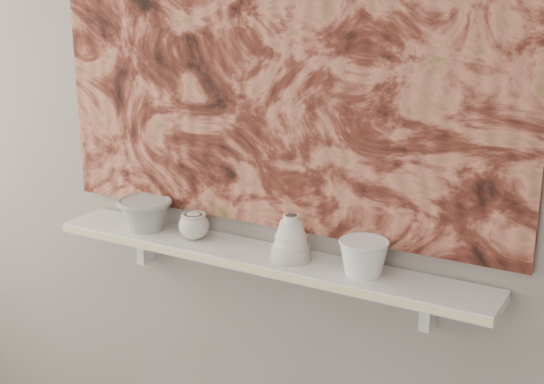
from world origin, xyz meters
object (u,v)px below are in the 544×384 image
Objects in this scene: cup_cream at (194,226)px; bell_vessel at (291,237)px; bowl_grey at (145,214)px; shelf at (262,258)px; bowl_white at (364,257)px; painting at (275,40)px.

bell_vessel is at bearing 0.00° from cup_cream.
shelf is at bearing 0.00° from bowl_grey.
bowl_grey is 0.75m from bowl_white.
bowl_grey is 0.53m from bell_vessel.
bowl_grey is 1.88× the size of cup_cream.
bell_vessel is (0.10, -0.08, -0.54)m from painting.
painting is 10.89× the size of bowl_white.
bowl_grey is at bearing 180.00° from shelf.
bell_vessel reaches higher than shelf.
painting reaches higher than bowl_grey.
bowl_grey reaches higher than bowl_white.
painting is 0.56m from bell_vessel.
shelf is 0.13m from bell_vessel.
painting is at bearing 10.58° from bowl_grey.
shelf is at bearing 180.00° from bowl_white.
bell_vessel reaches higher than bowl_white.
cup_cream is 0.56m from bowl_white.
shelf is at bearing 0.00° from cup_cream.
bell_vessel is 0.23m from bowl_white.
painting reaches higher than bell_vessel.
painting is at bearing 140.22° from bell_vessel.
shelf is at bearing 180.00° from bell_vessel.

